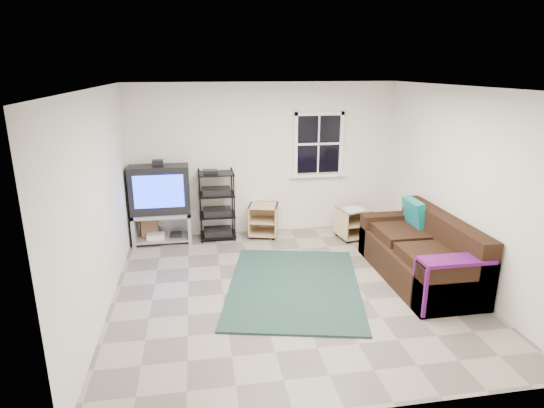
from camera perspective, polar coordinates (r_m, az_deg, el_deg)
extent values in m
plane|color=gray|center=(6.15, 2.39, -10.58)|extent=(4.60, 4.60, 0.00)
plane|color=white|center=(5.47, 2.73, 14.40)|extent=(4.60, 4.60, 0.00)
plane|color=white|center=(7.88, -0.97, 5.60)|extent=(4.60, 0.00, 4.60)
plane|color=white|center=(3.59, 10.33, -8.63)|extent=(4.60, 0.00, 4.60)
plane|color=white|center=(5.67, -20.83, 0.04)|extent=(0.00, 4.60, 4.60)
plane|color=white|center=(6.54, 22.66, 1.98)|extent=(0.00, 4.60, 4.60)
cube|color=black|center=(8.01, 5.83, 7.53)|extent=(0.80, 0.01, 1.02)
cube|color=white|center=(7.93, 5.98, 11.22)|extent=(0.88, 0.06, 0.06)
cube|color=white|center=(8.09, 5.78, 3.64)|extent=(0.98, 0.14, 0.05)
cube|color=white|center=(7.90, 2.97, 7.46)|extent=(0.06, 0.06, 1.10)
cube|color=white|center=(8.11, 8.68, 7.54)|extent=(0.06, 0.06, 1.10)
cube|color=white|center=(8.00, 5.85, 7.51)|extent=(0.78, 0.04, 0.04)
cube|color=#9A9AA2|center=(7.75, -13.70, -1.20)|extent=(0.95, 0.48, 0.06)
cube|color=#9A9AA2|center=(7.87, -16.84, -2.97)|extent=(0.06, 0.48, 0.53)
cube|color=#9A9AA2|center=(7.80, -10.29, -2.68)|extent=(0.06, 0.48, 0.53)
cube|color=#9A9AA2|center=(7.89, -13.48, -4.17)|extent=(0.84, 0.44, 0.04)
cube|color=#9A9AA2|center=(8.03, -13.49, -2.31)|extent=(0.95, 0.04, 0.53)
cube|color=silver|center=(7.85, -14.36, -3.91)|extent=(0.29, 0.23, 0.08)
cube|color=black|center=(7.86, -11.98, -3.78)|extent=(0.19, 0.17, 0.06)
cube|color=black|center=(7.64, -13.91, 1.80)|extent=(0.95, 0.40, 0.78)
cube|color=#1C34EF|center=(7.43, -14.02, 1.51)|extent=(0.78, 0.01, 0.53)
cube|color=black|center=(7.54, -14.15, 5.03)|extent=(0.17, 0.12, 0.10)
cylinder|color=black|center=(7.54, -8.95, -0.63)|extent=(0.02, 0.02, 1.19)
cylinder|color=black|center=(7.56, -4.74, -0.42)|extent=(0.02, 0.02, 1.19)
cylinder|color=black|center=(7.92, -9.01, 0.21)|extent=(0.02, 0.02, 1.19)
cylinder|color=black|center=(7.94, -4.99, 0.40)|extent=(0.02, 0.02, 1.19)
cube|color=black|center=(7.91, -6.79, -3.86)|extent=(0.60, 0.43, 0.02)
cube|color=black|center=(7.89, -6.80, -3.45)|extent=(0.47, 0.35, 0.10)
cube|color=black|center=(7.79, -6.88, -1.37)|extent=(0.60, 0.43, 0.02)
cube|color=black|center=(7.77, -6.89, -0.95)|extent=(0.47, 0.35, 0.10)
cube|color=black|center=(7.69, -6.97, 1.19)|extent=(0.60, 0.43, 0.02)
cube|color=black|center=(7.67, -6.99, 1.62)|extent=(0.47, 0.35, 0.10)
cube|color=black|center=(7.60, -7.07, 3.81)|extent=(0.60, 0.43, 0.02)
cube|color=#D7BA84|center=(7.80, -1.08, -0.18)|extent=(0.58, 0.58, 0.02)
cube|color=#D7BA84|center=(7.96, -1.06, -3.57)|extent=(0.58, 0.58, 0.02)
cube|color=#D7BA84|center=(7.91, -2.71, -1.84)|extent=(0.15, 0.46, 0.51)
cube|color=#D7BA84|center=(7.85, 0.58, -1.95)|extent=(0.15, 0.46, 0.51)
cube|color=#D7BA84|center=(8.09, -0.88, -1.38)|extent=(0.42, 0.14, 0.51)
cube|color=#D7BA84|center=(7.88, -1.07, -2.03)|extent=(0.54, 0.55, 0.02)
cylinder|color=black|center=(7.82, -2.61, -4.24)|extent=(0.05, 0.05, 0.05)
cylinder|color=black|center=(8.13, 0.44, -3.38)|extent=(0.05, 0.05, 0.05)
cube|color=#D7BA84|center=(7.82, 10.19, -0.58)|extent=(0.57, 0.57, 0.02)
cube|color=#D7BA84|center=(7.97, 10.02, -3.78)|extent=(0.57, 0.57, 0.02)
cube|color=#D7BA84|center=(7.78, 8.62, -2.40)|extent=(0.11, 0.48, 0.49)
cube|color=#D7BA84|center=(8.01, 11.55, -2.00)|extent=(0.11, 0.48, 0.49)
cube|color=#D7BA84|center=(8.08, 9.28, -1.70)|extent=(0.44, 0.10, 0.49)
cube|color=#D7BA84|center=(7.90, 10.10, -2.33)|extent=(0.52, 0.54, 0.02)
cylinder|color=black|center=(7.73, 9.47, -4.69)|extent=(0.05, 0.05, 0.05)
cylinder|color=black|center=(8.23, 10.51, -3.41)|extent=(0.05, 0.05, 0.05)
cylinder|color=silver|center=(7.70, 10.25, -0.66)|extent=(0.35, 0.35, 0.03)
cube|color=black|center=(6.66, 17.79, -7.10)|extent=(0.94, 2.09, 0.44)
cube|color=black|center=(6.67, 20.77, -3.28)|extent=(0.25, 2.09, 0.45)
cube|color=black|center=(7.39, 14.66, -3.58)|extent=(0.94, 0.25, 0.65)
cube|color=black|center=(5.90, 21.94, -9.60)|extent=(0.94, 0.25, 0.65)
cube|color=black|center=(6.18, 19.08, -6.23)|extent=(0.63, 0.75, 0.14)
cube|color=black|center=(6.87, 15.81, -3.61)|extent=(0.63, 0.75, 0.14)
cube|color=teal|center=(7.04, 17.44, -1.14)|extent=(0.21, 0.50, 0.44)
cube|color=#0C1085|center=(5.75, 22.14, -6.54)|extent=(0.87, 0.31, 0.04)
cube|color=#0C1085|center=(5.68, 18.03, -10.00)|extent=(0.04, 0.31, 0.61)
cube|color=black|center=(6.20, 2.79, -10.21)|extent=(2.20, 2.69, 0.03)
cube|color=#8E623F|center=(7.99, -15.18, -3.04)|extent=(0.31, 0.24, 0.39)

